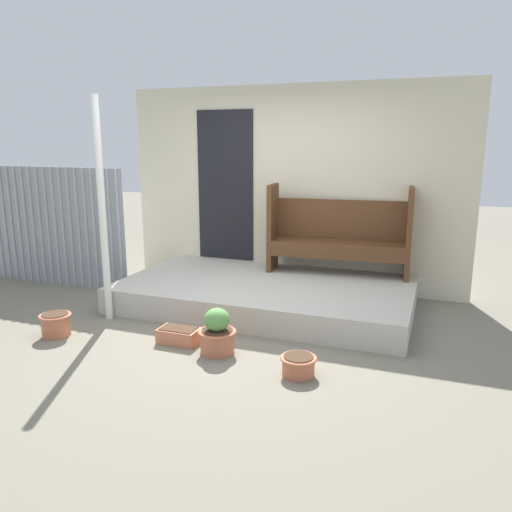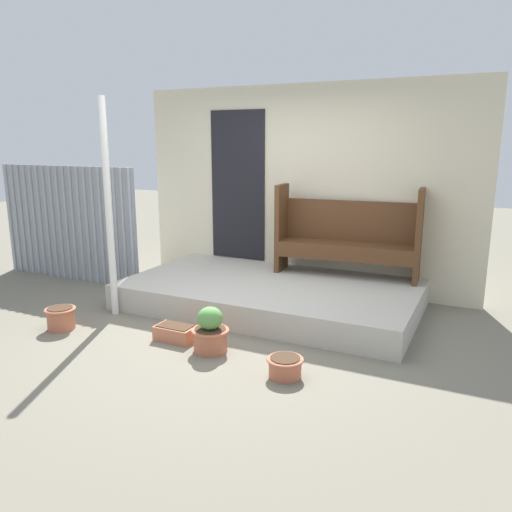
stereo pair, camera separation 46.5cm
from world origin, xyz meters
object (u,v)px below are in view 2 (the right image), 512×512
bench (347,233)px  flower_pot_middle (210,332)px  planter_box_rect (176,333)px  support_post (109,210)px  flower_pot_left (61,317)px  flower_pot_right (285,366)px

bench → flower_pot_middle: bench is taller
bench → planter_box_rect: (-1.11, -2.05, -0.74)m
bench → flower_pot_middle: (-0.67, -2.13, -0.63)m
bench → flower_pot_middle: bearing=-112.0°
planter_box_rect → bench: bearing=61.5°
support_post → bench: 2.78m
flower_pot_middle → planter_box_rect: flower_pot_middle is taller
flower_pot_left → planter_box_rect: size_ratio=0.81×
bench → flower_pot_right: bearing=-90.8°
bench → support_post: bearing=-146.3°
flower_pot_left → flower_pot_right: size_ratio=1.01×
flower_pot_right → planter_box_rect: (-1.26, 0.26, -0.02)m
support_post → flower_pot_middle: size_ratio=5.54×
bench → flower_pot_middle: size_ratio=4.09×
flower_pot_left → flower_pot_middle: bearing=6.5°
bench → planter_box_rect: size_ratio=4.49×
support_post → flower_pot_middle: bearing=-15.8°
bench → planter_box_rect: bearing=-123.0°
planter_box_rect → flower_pot_left: bearing=-167.7°
support_post → flower_pot_middle: 1.85m
support_post → flower_pot_middle: (1.50, -0.42, -0.99)m
bench → flower_pot_right: 2.42m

